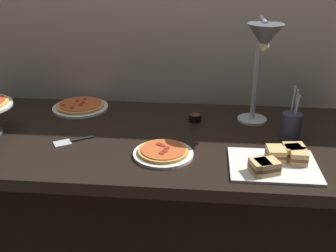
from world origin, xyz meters
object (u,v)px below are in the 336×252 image
object	(u,v)px
sandwich_platter	(278,161)
pizza_plate_center	(163,152)
heat_lamp	(263,47)
pizza_plate_front	(80,106)
utensil_holder	(291,125)
sauce_cup_near	(195,117)
serving_spatula	(72,141)

from	to	relation	value
sandwich_platter	pizza_plate_center	bearing A→B (deg)	173.93
heat_lamp	pizza_plate_front	bearing A→B (deg)	166.92
pizza_plate_front	pizza_plate_center	size ratio (longest dim) A/B	1.17
pizza_plate_front	utensil_holder	bearing A→B (deg)	-13.41
sandwich_platter	utensil_holder	distance (m)	0.29
utensil_holder	sauce_cup_near	bearing A→B (deg)	162.00
pizza_plate_center	sauce_cup_near	size ratio (longest dim) A/B	4.04
utensil_holder	pizza_plate_front	bearing A→B (deg)	166.59
heat_lamp	sandwich_platter	size ratio (longest dim) A/B	1.49
heat_lamp	sauce_cup_near	distance (m)	0.47
utensil_holder	serving_spatula	xyz separation A→B (m)	(-0.95, -0.14, -0.05)
heat_lamp	serving_spatula	bearing A→B (deg)	-167.12
heat_lamp	sauce_cup_near	xyz separation A→B (m)	(-0.27, 0.10, -0.37)
pizza_plate_center	sandwich_platter	size ratio (longest dim) A/B	0.73
sandwich_platter	heat_lamp	bearing A→B (deg)	99.72
sandwich_platter	sauce_cup_near	xyz separation A→B (m)	(-0.33, 0.41, -0.01)
sauce_cup_near	utensil_holder	world-z (taller)	utensil_holder
sandwich_platter	sauce_cup_near	bearing A→B (deg)	128.52
sauce_cup_near	sandwich_platter	bearing A→B (deg)	-51.48
pizza_plate_center	serving_spatula	size ratio (longest dim) A/B	1.50
pizza_plate_front	utensil_holder	distance (m)	1.05
sauce_cup_near	utensil_holder	xyz separation A→B (m)	(0.42, -0.14, 0.04)
pizza_plate_front	utensil_holder	world-z (taller)	utensil_holder
pizza_plate_center	utensil_holder	distance (m)	0.59
sauce_cup_near	heat_lamp	bearing A→B (deg)	-19.45
pizza_plate_center	utensil_holder	size ratio (longest dim) A/B	1.07
sandwich_platter	sauce_cup_near	world-z (taller)	sandwich_platter
sandwich_platter	sauce_cup_near	distance (m)	0.53
heat_lamp	utensil_holder	size ratio (longest dim) A/B	2.19
heat_lamp	pizza_plate_center	bearing A→B (deg)	-145.47
heat_lamp	serving_spatula	size ratio (longest dim) A/B	3.06
heat_lamp	pizza_plate_center	distance (m)	0.60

